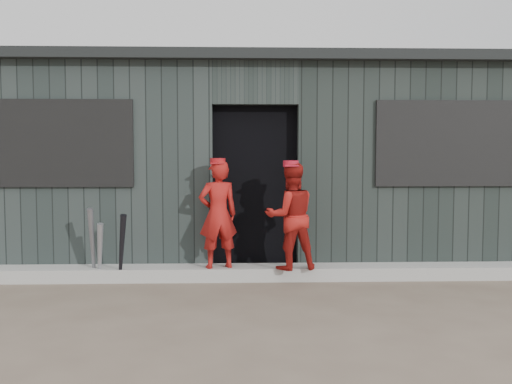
{
  "coord_description": "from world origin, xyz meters",
  "views": [
    {
      "loc": [
        -0.22,
        -4.6,
        1.45
      ],
      "look_at": [
        0.0,
        1.8,
        1.0
      ],
      "focal_mm": 40.0,
      "sensor_mm": 36.0,
      "label": 1
    }
  ],
  "objects_px": {
    "bat_left": "(100,253)",
    "bat_right": "(122,249)",
    "dugout": "(252,164)",
    "player_red_left": "(218,214)",
    "bat_mid": "(92,245)",
    "player_red_right": "(291,216)",
    "player_grey_back": "(263,219)"
  },
  "relations": [
    {
      "from": "bat_left",
      "to": "bat_right",
      "type": "bearing_deg",
      "value": -14.16
    },
    {
      "from": "dugout",
      "to": "bat_left",
      "type": "bearing_deg",
      "value": -133.4
    },
    {
      "from": "bat_left",
      "to": "player_red_left",
      "type": "relative_size",
      "value": 0.57
    },
    {
      "from": "bat_mid",
      "to": "player_red_right",
      "type": "xyz_separation_m",
      "value": [
        2.2,
        -0.07,
        0.32
      ]
    },
    {
      "from": "bat_right",
      "to": "player_red_right",
      "type": "height_order",
      "value": "player_red_right"
    },
    {
      "from": "player_red_right",
      "to": "bat_right",
      "type": "bearing_deg",
      "value": -10.76
    },
    {
      "from": "bat_right",
      "to": "player_grey_back",
      "type": "bearing_deg",
      "value": 24.74
    },
    {
      "from": "player_red_right",
      "to": "player_grey_back",
      "type": "distance_m",
      "value": 0.76
    },
    {
      "from": "bat_right",
      "to": "dugout",
      "type": "distance_m",
      "value": 2.56
    },
    {
      "from": "bat_mid",
      "to": "player_grey_back",
      "type": "height_order",
      "value": "player_grey_back"
    },
    {
      "from": "bat_mid",
      "to": "player_grey_back",
      "type": "bearing_deg",
      "value": 18.23
    },
    {
      "from": "bat_left",
      "to": "player_grey_back",
      "type": "xyz_separation_m",
      "value": [
        1.84,
        0.67,
        0.28
      ]
    },
    {
      "from": "bat_right",
      "to": "player_grey_back",
      "type": "xyz_separation_m",
      "value": [
        1.59,
        0.73,
        0.23
      ]
    },
    {
      "from": "bat_right",
      "to": "player_red_left",
      "type": "relative_size",
      "value": 0.66
    },
    {
      "from": "bat_right",
      "to": "player_grey_back",
      "type": "relative_size",
      "value": 0.64
    },
    {
      "from": "bat_left",
      "to": "bat_right",
      "type": "distance_m",
      "value": 0.27
    },
    {
      "from": "bat_left",
      "to": "player_red_right",
      "type": "relative_size",
      "value": 0.58
    },
    {
      "from": "player_red_left",
      "to": "player_grey_back",
      "type": "bearing_deg",
      "value": -148.11
    },
    {
      "from": "dugout",
      "to": "bat_right",
      "type": "bearing_deg",
      "value": -127.98
    },
    {
      "from": "dugout",
      "to": "player_grey_back",
      "type": "bearing_deg",
      "value": -84.7
    },
    {
      "from": "bat_mid",
      "to": "dugout",
      "type": "xyz_separation_m",
      "value": [
        1.82,
        1.8,
        0.86
      ]
    },
    {
      "from": "bat_left",
      "to": "bat_mid",
      "type": "distance_m",
      "value": 0.12
    },
    {
      "from": "bat_right",
      "to": "player_red_right",
      "type": "distance_m",
      "value": 1.89
    },
    {
      "from": "bat_left",
      "to": "player_grey_back",
      "type": "bearing_deg",
      "value": 19.95
    },
    {
      "from": "player_red_left",
      "to": "dugout",
      "type": "bearing_deg",
      "value": -119.68
    },
    {
      "from": "player_red_left",
      "to": "dugout",
      "type": "height_order",
      "value": "dugout"
    },
    {
      "from": "bat_right",
      "to": "dugout",
      "type": "height_order",
      "value": "dugout"
    },
    {
      "from": "bat_mid",
      "to": "player_red_left",
      "type": "bearing_deg",
      "value": 1.74
    },
    {
      "from": "player_red_left",
      "to": "player_red_right",
      "type": "xyz_separation_m",
      "value": [
        0.81,
        -0.11,
        -0.01
      ]
    },
    {
      "from": "bat_left",
      "to": "dugout",
      "type": "distance_m",
      "value": 2.69
    },
    {
      "from": "bat_left",
      "to": "player_grey_back",
      "type": "relative_size",
      "value": 0.55
    },
    {
      "from": "bat_left",
      "to": "dugout",
      "type": "relative_size",
      "value": 0.08
    }
  ]
}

